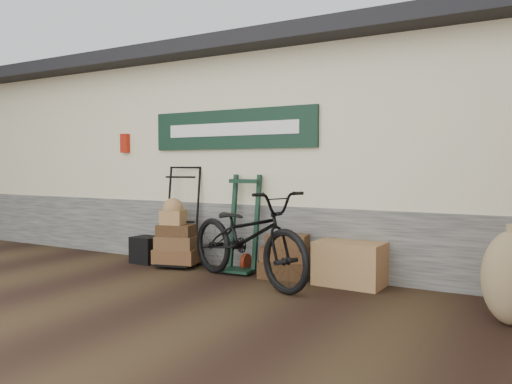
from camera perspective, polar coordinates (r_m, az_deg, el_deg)
ground at (r=6.21m, az=-5.21°, el=-10.42°), size 80.00×80.00×0.00m
station_building at (r=8.44m, az=5.31°, el=4.18°), size 14.40×4.10×3.20m
porter_trolley at (r=7.28m, az=-8.60°, el=-2.62°), size 0.85×0.71×1.46m
green_barrow at (r=6.75m, az=-1.48°, el=-3.64°), size 0.49×0.42×1.32m
suitcase_stack at (r=6.48m, az=3.36°, el=-7.27°), size 0.71×0.52×0.57m
wicker_hamper at (r=6.19m, az=10.74°, el=-8.00°), size 0.84×0.57×0.53m
black_trunk at (r=7.63m, az=-12.43°, el=-6.45°), size 0.41×0.36×0.39m
bicycle at (r=6.14m, az=-1.03°, el=-4.50°), size 1.51×2.32×1.27m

